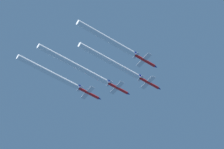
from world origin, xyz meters
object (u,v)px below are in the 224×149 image
(jet_lead, at_px, (150,83))
(jet_right_wingman, at_px, (146,61))
(jet_left_wingman, at_px, (118,88))
(jet_outer_left, at_px, (89,93))

(jet_lead, distance_m, jet_right_wingman, 14.18)
(jet_left_wingman, relative_size, jet_right_wingman, 1.00)
(jet_outer_left, bearing_deg, jet_left_wingman, 48.16)
(jet_lead, relative_size, jet_outer_left, 1.00)
(jet_left_wingman, bearing_deg, jet_right_wingman, -0.13)
(jet_right_wingman, bearing_deg, jet_left_wingman, 179.87)
(jet_lead, xyz_separation_m, jet_right_wingman, (9.91, -10.09, -1.01))
(jet_left_wingman, height_order, jet_outer_left, jet_left_wingman)
(jet_right_wingman, xyz_separation_m, jet_outer_left, (-29.23, -9.96, -1.32))
(jet_left_wingman, bearing_deg, jet_lead, 44.10)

